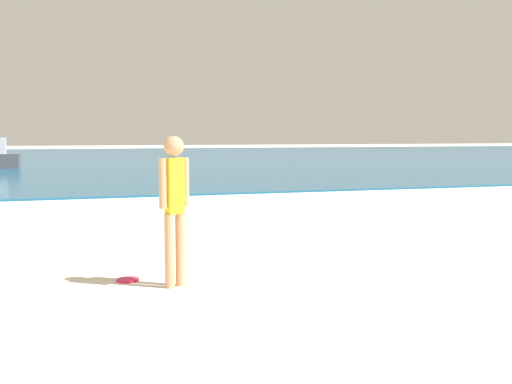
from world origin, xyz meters
name	(u,v)px	position (x,y,z in m)	size (l,w,h in m)	color
water	(101,158)	(0.00, 45.16, 0.03)	(160.00, 60.00, 0.06)	#14567F
person_standing	(174,202)	(-1.96, 4.96, 0.96)	(0.36, 0.22, 1.69)	tan
frisbee	(128,280)	(-2.44, 5.41, 0.01)	(0.27, 0.27, 0.03)	#E51E4C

